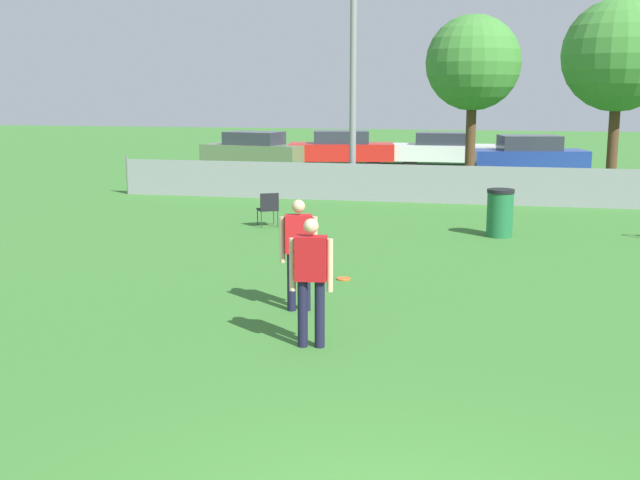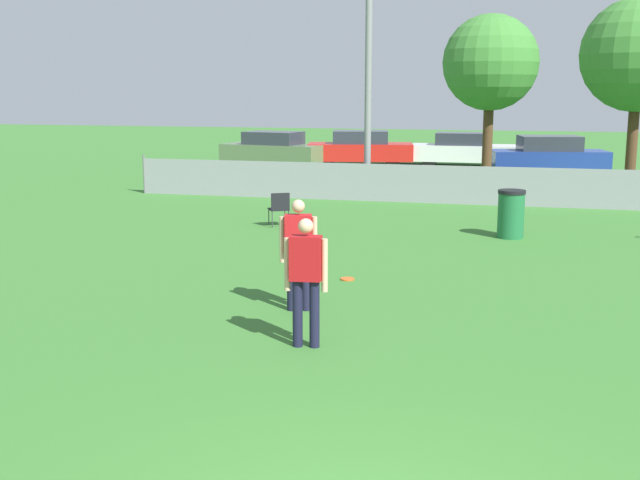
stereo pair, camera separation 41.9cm
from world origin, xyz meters
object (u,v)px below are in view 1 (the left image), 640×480
tree_near_pole (473,64)px  player_thrower_red (311,274)px  parked_car_blue (529,156)px  light_pole (354,11)px  parked_car_white (443,149)px  parked_car_red (341,148)px  tree_far_right (619,56)px  frisbee_disc (344,279)px  parked_car_olive (254,149)px  folding_chair_sideline (268,207)px  player_defender_red (299,247)px  trash_bin (500,213)px

tree_near_pole → player_thrower_red: size_ratio=3.35×
parked_car_blue → light_pole: bearing=-136.2°
tree_near_pole → parked_car_white: tree_near_pole is taller
parked_car_red → tree_far_right: bearing=-50.5°
frisbee_disc → parked_car_white: (0.29, 21.50, 0.68)m
tree_far_right → parked_car_olive: tree_far_right is taller
folding_chair_sideline → player_defender_red: bearing=79.8°
player_thrower_red → folding_chair_sideline: bearing=103.2°
tree_far_right → folding_chair_sideline: 12.30m
light_pole → folding_chair_sideline: (-1.05, -5.55, -5.01)m
tree_far_right → parked_car_olive: size_ratio=1.27×
player_defender_red → parked_car_white: (0.57, 23.58, -0.27)m
player_defender_red → folding_chair_sideline: player_defender_red is taller
parked_car_red → folding_chair_sideline: bearing=-96.7°
tree_far_right → folding_chair_sideline: (-8.76, -7.76, -3.76)m
parked_car_olive → parked_car_blue: size_ratio=1.03×
parked_car_blue → folding_chair_sideline: bearing=-127.6°
tree_far_right → folding_chair_sideline: size_ratio=7.21×
parked_car_red → parked_car_blue: parked_car_blue is taller
light_pole → tree_near_pole: 4.64m
player_defender_red → parked_car_red: 23.30m
parked_car_white → parked_car_olive: bearing=-169.7°
trash_bin → parked_car_olive: parked_car_olive is taller
trash_bin → tree_near_pole: bearing=96.5°
tree_far_right → parked_car_white: tree_far_right is taller
trash_bin → parked_car_blue: (1.10, 13.69, 0.19)m
parked_car_olive → parked_car_blue: (11.40, -1.34, 0.04)m
light_pole → player_defender_red: light_pole is taller
tree_near_pole → folding_chair_sideline: (-4.44, -8.38, -3.58)m
player_defender_red → parked_car_blue: bearing=64.4°
tree_near_pole → folding_chair_sideline: tree_near_pole is taller
trash_bin → parked_car_red: size_ratio=0.23×
tree_near_pole → parked_car_olive: size_ratio=1.19×
light_pole → player_defender_red: 13.43m
player_defender_red → frisbee_disc: bearing=67.7°
trash_bin → tree_far_right: bearing=67.0°
parked_car_olive → parked_car_white: bearing=22.7°
light_pole → trash_bin: size_ratio=8.81×
player_thrower_red → player_defender_red: same height
parked_car_red → parked_car_blue: size_ratio=1.05×
trash_bin → parked_car_blue: parked_car_blue is taller
trash_bin → player_defender_red: bearing=-113.1°
parked_car_olive → folding_chair_sideline: bearing=-61.0°
parked_car_olive → tree_near_pole: bearing=-24.0°
tree_far_right → player_defender_red: tree_far_right is taller
light_pole → tree_far_right: (7.71, 2.21, -1.25)m
folding_chair_sideline → parked_car_olive: 15.67m
parked_car_red → player_thrower_red: bearing=-91.3°
tree_near_pole → folding_chair_sideline: bearing=-117.9°
trash_bin → parked_car_white: bearing=98.0°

